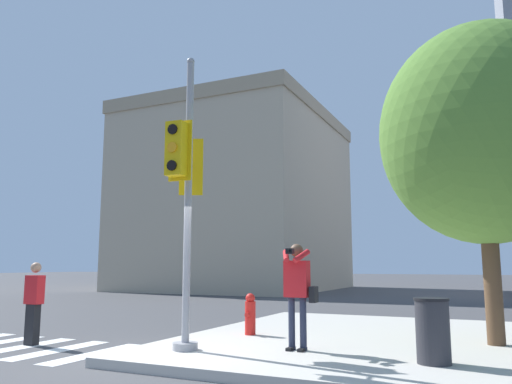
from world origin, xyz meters
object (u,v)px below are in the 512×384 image
object	(u,v)px
traffic_signal_pole	(186,183)
trash_bin	(433,330)
person_photographer	(298,286)
pedestrian_distant	(34,301)
street_tree	(483,134)
fire_hydrant	(250,314)

from	to	relation	value
traffic_signal_pole	trash_bin	world-z (taller)	traffic_signal_pole
person_photographer	trash_bin	xyz separation A→B (m)	(2.12, -0.25, -0.58)
traffic_signal_pole	pedestrian_distant	size ratio (longest dim) A/B	3.18
person_photographer	pedestrian_distant	bearing A→B (deg)	-171.71
pedestrian_distant	trash_bin	world-z (taller)	pedestrian_distant
person_photographer	trash_bin	distance (m)	2.21
person_photographer	street_tree	xyz separation A→B (m)	(2.93, 1.96, 2.73)
person_photographer	trash_bin	bearing A→B (deg)	-6.81
pedestrian_distant	street_tree	distance (m)	9.07
pedestrian_distant	street_tree	xyz separation A→B (m)	(8.09, 2.71, 3.08)
traffic_signal_pole	pedestrian_distant	distance (m)	4.01
trash_bin	person_photographer	bearing A→B (deg)	173.19
traffic_signal_pole	fire_hydrant	world-z (taller)	traffic_signal_pole
trash_bin	fire_hydrant	bearing A→B (deg)	156.55
traffic_signal_pole	street_tree	distance (m)	5.49
traffic_signal_pole	person_photographer	bearing A→B (deg)	23.95
person_photographer	fire_hydrant	world-z (taller)	person_photographer
traffic_signal_pole	trash_bin	size ratio (longest dim) A/B	5.51
traffic_signal_pole	person_photographer	world-z (taller)	traffic_signal_pole
traffic_signal_pole	trash_bin	distance (m)	4.50
pedestrian_distant	fire_hydrant	bearing A→B (deg)	29.42
pedestrian_distant	street_tree	size ratio (longest dim) A/B	0.27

